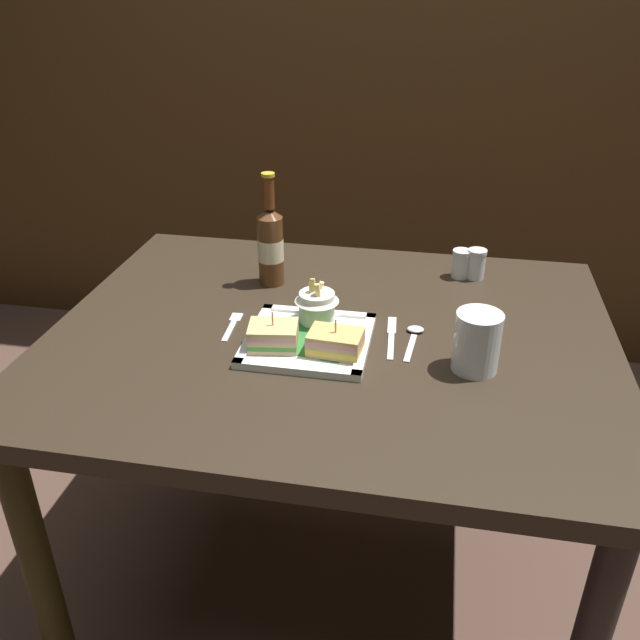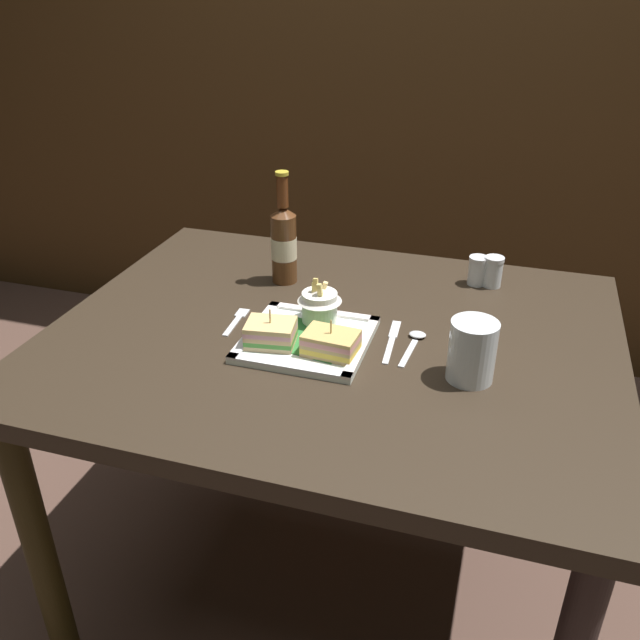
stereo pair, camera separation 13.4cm
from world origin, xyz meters
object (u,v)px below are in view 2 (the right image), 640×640
object	(u,v)px
fries_cup	(320,302)
spoon	(415,340)
beer_bottle	(284,242)
dining_table	(332,369)
salt_shaker	(477,272)
pepper_shaker	(493,273)
sandwich_half_left	(271,333)
square_plate	(307,340)
knife	(392,340)
sandwich_half_right	(331,343)
fork	(237,320)
water_glass	(472,355)

from	to	relation	value
fries_cup	spoon	xyz separation A→B (m)	(0.21, -0.01, -0.05)
fries_cup	beer_bottle	distance (m)	0.24
dining_table	fries_cup	size ratio (longest dim) A/B	11.85
salt_shaker	pepper_shaker	world-z (taller)	pepper_shaker
spoon	sandwich_half_left	bearing A→B (deg)	-158.17
square_plate	pepper_shaker	size ratio (longest dim) A/B	3.35
sandwich_half_left	knife	world-z (taller)	sandwich_half_left
knife	spoon	bearing A→B (deg)	9.25
square_plate	knife	bearing A→B (deg)	20.23
beer_bottle	salt_shaker	size ratio (longest dim) A/B	3.85
dining_table	spoon	xyz separation A→B (m)	(0.17, 0.01, 0.10)
fries_cup	knife	xyz separation A→B (m)	(0.16, -0.02, -0.05)
fries_cup	sandwich_half_right	bearing A→B (deg)	-63.25
square_plate	pepper_shaker	bearing A→B (deg)	48.71
beer_bottle	square_plate	bearing A→B (deg)	-61.57
fork	spoon	world-z (taller)	spoon
dining_table	fork	xyz separation A→B (m)	(-0.21, -0.01, 0.09)
square_plate	spoon	distance (m)	0.22
dining_table	fork	size ratio (longest dim) A/B	9.50
beer_bottle	water_glass	xyz separation A→B (m)	(0.47, -0.30, -0.05)
square_plate	fork	bearing A→B (deg)	165.95
dining_table	spoon	world-z (taller)	spoon
water_glass	dining_table	bearing A→B (deg)	162.24
dining_table	water_glass	distance (m)	0.34
fork	pepper_shaker	xyz separation A→B (m)	(0.51, 0.34, 0.03)
water_glass	fork	distance (m)	0.51
sandwich_half_left	pepper_shaker	xyz separation A→B (m)	(0.40, 0.42, -0.00)
beer_bottle	spoon	bearing A→B (deg)	-29.31
spoon	sandwich_half_right	bearing A→B (deg)	-143.54
sandwich_half_right	salt_shaker	size ratio (longest dim) A/B	1.55
dining_table	salt_shaker	size ratio (longest dim) A/B	16.77
sandwich_half_right	fries_cup	size ratio (longest dim) A/B	1.09
water_glass	knife	world-z (taller)	water_glass
fork	salt_shaker	xyz separation A→B (m)	(0.47, 0.34, 0.03)
salt_shaker	pepper_shaker	xyz separation A→B (m)	(0.04, -0.00, 0.00)
pepper_shaker	square_plate	bearing A→B (deg)	-131.29
sandwich_half_left	salt_shaker	world-z (taller)	sandwich_half_left
square_plate	water_glass	xyz separation A→B (m)	(0.33, -0.04, 0.04)
spoon	salt_shaker	world-z (taller)	salt_shaker
sandwich_half_left	sandwich_half_right	size ratio (longest dim) A/B	0.98
sandwich_half_right	knife	xyz separation A→B (m)	(0.10, 0.10, -0.03)
square_plate	fork	xyz separation A→B (m)	(-0.17, 0.04, -0.01)
water_glass	beer_bottle	bearing A→B (deg)	147.44
beer_bottle	spoon	world-z (taller)	beer_bottle
water_glass	salt_shaker	xyz separation A→B (m)	(-0.03, 0.42, -0.02)
square_plate	knife	xyz separation A→B (m)	(0.16, 0.06, -0.01)
square_plate	beer_bottle	size ratio (longest dim) A/B	0.92
sandwich_half_left	sandwich_half_right	xyz separation A→B (m)	(0.12, -0.00, -0.00)
salt_shaker	pepper_shaker	distance (m)	0.04
fries_cup	spoon	bearing A→B (deg)	-2.54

